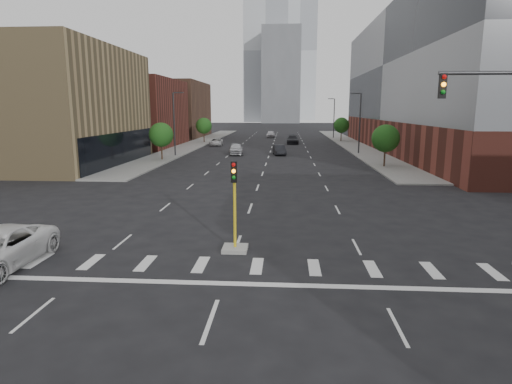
# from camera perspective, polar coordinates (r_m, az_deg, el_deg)

# --- Properties ---
(ground) EXTENTS (400.00, 400.00, 0.00)m
(ground) POSITION_cam_1_polar(r_m,az_deg,el_deg) (12.95, -7.73, -20.71)
(ground) COLOR black
(ground) RESTS_ON ground
(sidewalk_left_far) EXTENTS (5.00, 92.00, 0.15)m
(sidewalk_left_far) POSITION_cam_1_polar(r_m,az_deg,el_deg) (86.79, -7.70, 6.53)
(sidewalk_left_far) COLOR gray
(sidewalk_left_far) RESTS_ON ground
(sidewalk_right_far) EXTENTS (5.00, 92.00, 0.15)m
(sidewalk_right_far) POSITION_cam_1_polar(r_m,az_deg,el_deg) (85.97, 12.42, 6.33)
(sidewalk_right_far) COLOR gray
(sidewalk_right_far) RESTS_ON ground
(building_left_mid) EXTENTS (20.00, 24.00, 14.00)m
(building_left_mid) POSITION_cam_1_polar(r_m,az_deg,el_deg) (58.90, -27.02, 10.08)
(building_left_mid) COLOR #9C8358
(building_left_mid) RESTS_ON ground
(building_left_far_a) EXTENTS (20.00, 22.00, 12.00)m
(building_left_far_a) POSITION_cam_1_polar(r_m,az_deg,el_deg) (82.38, -17.63, 10.00)
(building_left_far_a) COLOR brown
(building_left_far_a) RESTS_ON ground
(building_left_far_b) EXTENTS (20.00, 24.00, 13.00)m
(building_left_far_b) POSITION_cam_1_polar(r_m,az_deg,el_deg) (107.02, -12.52, 10.65)
(building_left_far_b) COLOR brown
(building_left_far_b) RESTS_ON ground
(building_right_main) EXTENTS (24.00, 70.00, 22.00)m
(building_right_main) POSITION_cam_1_polar(r_m,az_deg,el_deg) (75.91, 25.56, 13.19)
(building_right_main) COLOR brown
(building_right_main) RESTS_ON ground
(tower_left) EXTENTS (22.00, 22.00, 70.00)m
(tower_left) POSITION_cam_1_polar(r_m,az_deg,el_deg) (232.71, 1.39, 18.03)
(tower_left) COLOR #B2B7BC
(tower_left) RESTS_ON ground
(tower_right) EXTENTS (20.00, 20.00, 80.00)m
(tower_right) POSITION_cam_1_polar(r_m,az_deg,el_deg) (272.90, 5.76, 18.00)
(tower_right) COLOR #B2B7BC
(tower_right) RESTS_ON ground
(tower_mid) EXTENTS (18.00, 18.00, 44.00)m
(tower_mid) POSITION_cam_1_polar(r_m,az_deg,el_deg) (211.33, 3.37, 15.17)
(tower_mid) COLOR slate
(tower_mid) RESTS_ON ground
(median_traffic_signal) EXTENTS (1.20, 1.20, 4.40)m
(median_traffic_signal) POSITION_cam_1_polar(r_m,az_deg,el_deg) (20.71, -2.83, -5.28)
(median_traffic_signal) COLOR #999993
(median_traffic_signal) RESTS_ON ground
(streetlight_right_a) EXTENTS (1.60, 0.22, 9.07)m
(streetlight_right_a) POSITION_cam_1_polar(r_m,az_deg,el_deg) (66.71, 13.61, 9.23)
(streetlight_right_a) COLOR #2D2D30
(streetlight_right_a) RESTS_ON ground
(streetlight_right_b) EXTENTS (1.60, 0.22, 9.07)m
(streetlight_right_b) POSITION_cam_1_polar(r_m,az_deg,el_deg) (101.39, 10.31, 9.88)
(streetlight_right_b) COLOR #2D2D30
(streetlight_right_b) RESTS_ON ground
(streetlight_left) EXTENTS (1.60, 0.22, 9.07)m
(streetlight_left) POSITION_cam_1_polar(r_m,az_deg,el_deg) (62.81, -10.79, 9.25)
(streetlight_left) COLOR #2D2D30
(streetlight_left) RESTS_ON ground
(tree_left_near) EXTENTS (3.20, 3.20, 4.85)m
(tree_left_near) POSITION_cam_1_polar(r_m,az_deg,el_deg) (58.22, -12.54, 7.46)
(tree_left_near) COLOR #382619
(tree_left_near) RESTS_ON ground
(tree_left_far) EXTENTS (3.20, 3.20, 4.85)m
(tree_left_far) POSITION_cam_1_polar(r_m,az_deg,el_deg) (87.38, -6.98, 8.75)
(tree_left_far) COLOR #382619
(tree_left_far) RESTS_ON ground
(tree_right_near) EXTENTS (3.20, 3.20, 4.85)m
(tree_right_near) POSITION_cam_1_polar(r_m,az_deg,el_deg) (52.19, 16.90, 6.86)
(tree_right_near) COLOR #382619
(tree_right_near) RESTS_ON ground
(tree_right_far) EXTENTS (3.20, 3.20, 4.85)m
(tree_right_far) POSITION_cam_1_polar(r_m,az_deg,el_deg) (91.57, 11.33, 8.73)
(tree_right_far) COLOR #382619
(tree_right_far) RESTS_ON ground
(car_near_left) EXTENTS (2.49, 5.22, 1.72)m
(car_near_left) POSITION_cam_1_polar(r_m,az_deg,el_deg) (64.44, -2.69, 5.77)
(car_near_left) COLOR #BBBCC0
(car_near_left) RESTS_ON ground
(car_mid_right) EXTENTS (2.21, 4.62, 1.46)m
(car_mid_right) POSITION_cam_1_polar(r_m,az_deg,el_deg) (63.94, 3.12, 5.61)
(car_mid_right) COLOR black
(car_mid_right) RESTS_ON ground
(car_far_left) EXTENTS (2.48, 4.94, 1.34)m
(car_far_left) POSITION_cam_1_polar(r_m,az_deg,el_deg) (80.69, -5.32, 6.67)
(car_far_left) COLOR #B4B4B4
(car_far_left) RESTS_ON ground
(car_deep_right) EXTENTS (2.35, 5.66, 1.64)m
(car_deep_right) POSITION_cam_1_polar(r_m,az_deg,el_deg) (84.85, 4.91, 6.99)
(car_deep_right) COLOR black
(car_deep_right) RESTS_ON ground
(car_distant) EXTENTS (2.09, 4.85, 1.63)m
(car_distant) POSITION_cam_1_polar(r_m,az_deg,el_deg) (102.99, 1.97, 7.73)
(car_distant) COLOR silver
(car_distant) RESTS_ON ground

